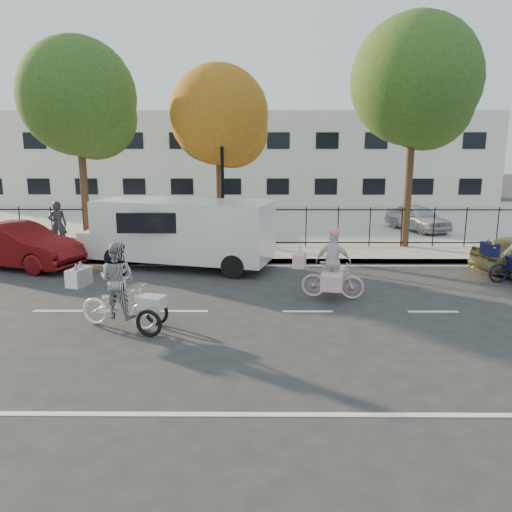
{
  "coord_description": "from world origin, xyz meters",
  "views": [
    {
      "loc": [
        1.83,
        -11.38,
        3.88
      ],
      "look_at": [
        1.75,
        1.2,
        1.1
      ],
      "focal_mm": 35.0,
      "sensor_mm": 36.0,
      "label": 1
    }
  ],
  "objects_px": {
    "lamppost": "(222,168)",
    "white_van": "(180,231)",
    "pedestrian": "(58,225)",
    "red_sedan": "(17,246)",
    "unicorn_bike": "(332,272)",
    "lot_car_c": "(196,215)",
    "lot_car_b": "(138,221)",
    "lot_car_d": "(418,218)",
    "zebra_trike": "(119,295)"
  },
  "relations": [
    {
      "from": "lamppost",
      "to": "white_van",
      "type": "relative_size",
      "value": 0.66
    },
    {
      "from": "pedestrian",
      "to": "red_sedan",
      "type": "bearing_deg",
      "value": 59.87
    },
    {
      "from": "unicorn_bike",
      "to": "lot_car_c",
      "type": "bearing_deg",
      "value": 38.52
    },
    {
      "from": "pedestrian",
      "to": "lot_car_c",
      "type": "relative_size",
      "value": 0.4
    },
    {
      "from": "white_van",
      "to": "lot_car_b",
      "type": "height_order",
      "value": "white_van"
    },
    {
      "from": "white_van",
      "to": "red_sedan",
      "type": "relative_size",
      "value": 1.48
    },
    {
      "from": "lot_car_b",
      "to": "lot_car_c",
      "type": "xyz_separation_m",
      "value": [
        2.34,
        1.01,
        0.08
      ]
    },
    {
      "from": "lamppost",
      "to": "lot_car_b",
      "type": "relative_size",
      "value": 0.94
    },
    {
      "from": "lot_car_c",
      "to": "lot_car_d",
      "type": "height_order",
      "value": "lot_car_c"
    },
    {
      "from": "red_sedan",
      "to": "lot_car_c",
      "type": "distance_m",
      "value": 7.94
    },
    {
      "from": "white_van",
      "to": "lot_car_b",
      "type": "relative_size",
      "value": 1.42
    },
    {
      "from": "lamppost",
      "to": "lot_car_b",
      "type": "distance_m",
      "value": 5.21
    },
    {
      "from": "red_sedan",
      "to": "lot_car_c",
      "type": "bearing_deg",
      "value": -20.37
    },
    {
      "from": "lot_car_b",
      "to": "lamppost",
      "type": "bearing_deg",
      "value": -34.36
    },
    {
      "from": "unicorn_bike",
      "to": "white_van",
      "type": "height_order",
      "value": "white_van"
    },
    {
      "from": "lamppost",
      "to": "red_sedan",
      "type": "height_order",
      "value": "lamppost"
    },
    {
      "from": "zebra_trike",
      "to": "pedestrian",
      "type": "height_order",
      "value": "same"
    },
    {
      "from": "unicorn_bike",
      "to": "red_sedan",
      "type": "xyz_separation_m",
      "value": [
        -9.71,
        3.31,
        0.04
      ]
    },
    {
      "from": "unicorn_bike",
      "to": "lot_car_c",
      "type": "height_order",
      "value": "unicorn_bike"
    },
    {
      "from": "lot_car_b",
      "to": "lot_car_d",
      "type": "relative_size",
      "value": 1.35
    },
    {
      "from": "pedestrian",
      "to": "lot_car_b",
      "type": "xyz_separation_m",
      "value": [
        2.33,
        2.72,
        -0.24
      ]
    },
    {
      "from": "lot_car_b",
      "to": "lot_car_c",
      "type": "relative_size",
      "value": 1.05
    },
    {
      "from": "pedestrian",
      "to": "white_van",
      "type": "bearing_deg",
      "value": 133.86
    },
    {
      "from": "red_sedan",
      "to": "pedestrian",
      "type": "xyz_separation_m",
      "value": [
        0.39,
        2.4,
        0.3
      ]
    },
    {
      "from": "lot_car_b",
      "to": "lot_car_d",
      "type": "bearing_deg",
      "value": 7.8
    },
    {
      "from": "unicorn_bike",
      "to": "lot_car_d",
      "type": "relative_size",
      "value": 0.56
    },
    {
      "from": "pedestrian",
      "to": "zebra_trike",
      "type": "bearing_deg",
      "value": 98.32
    },
    {
      "from": "zebra_trike",
      "to": "white_van",
      "type": "distance_m",
      "value": 5.59
    },
    {
      "from": "unicorn_bike",
      "to": "pedestrian",
      "type": "xyz_separation_m",
      "value": [
        -9.32,
        5.71,
        0.34
      ]
    },
    {
      "from": "zebra_trike",
      "to": "white_van",
      "type": "xyz_separation_m",
      "value": [
        0.49,
        5.55,
        0.47
      ]
    },
    {
      "from": "red_sedan",
      "to": "lot_car_b",
      "type": "relative_size",
      "value": 0.96
    },
    {
      "from": "unicorn_bike",
      "to": "white_van",
      "type": "xyz_separation_m",
      "value": [
        -4.42,
        3.41,
        0.51
      ]
    },
    {
      "from": "red_sedan",
      "to": "lot_car_b",
      "type": "height_order",
      "value": "red_sedan"
    },
    {
      "from": "white_van",
      "to": "lot_car_b",
      "type": "bearing_deg",
      "value": 132.25
    },
    {
      "from": "lot_car_c",
      "to": "lot_car_d",
      "type": "relative_size",
      "value": 1.29
    },
    {
      "from": "red_sedan",
      "to": "zebra_trike",
      "type": "bearing_deg",
      "value": -119.57
    },
    {
      "from": "lot_car_c",
      "to": "lot_car_b",
      "type": "bearing_deg",
      "value": -157.1
    },
    {
      "from": "zebra_trike",
      "to": "pedestrian",
      "type": "distance_m",
      "value": 9.01
    },
    {
      "from": "white_van",
      "to": "zebra_trike",
      "type": "bearing_deg",
      "value": -79.95
    },
    {
      "from": "red_sedan",
      "to": "lot_car_d",
      "type": "height_order",
      "value": "red_sedan"
    },
    {
      "from": "pedestrian",
      "to": "lot_car_b",
      "type": "relative_size",
      "value": 0.38
    },
    {
      "from": "lamppost",
      "to": "zebra_trike",
      "type": "xyz_separation_m",
      "value": [
        -1.71,
        -7.85,
        -2.38
      ]
    },
    {
      "from": "white_van",
      "to": "pedestrian",
      "type": "distance_m",
      "value": 5.42
    },
    {
      "from": "unicorn_bike",
      "to": "lot_car_b",
      "type": "xyz_separation_m",
      "value": [
        -7.0,
        8.42,
        0.1
      ]
    },
    {
      "from": "zebra_trike",
      "to": "lot_car_b",
      "type": "height_order",
      "value": "zebra_trike"
    },
    {
      "from": "unicorn_bike",
      "to": "pedestrian",
      "type": "relative_size",
      "value": 1.08
    },
    {
      "from": "lot_car_d",
      "to": "lot_car_b",
      "type": "bearing_deg",
      "value": 165.2
    },
    {
      "from": "zebra_trike",
      "to": "red_sedan",
      "type": "xyz_separation_m",
      "value": [
        -4.79,
        5.46,
        -0.01
      ]
    },
    {
      "from": "lamppost",
      "to": "zebra_trike",
      "type": "height_order",
      "value": "lamppost"
    },
    {
      "from": "zebra_trike",
      "to": "lot_car_c",
      "type": "distance_m",
      "value": 11.58
    }
  ]
}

